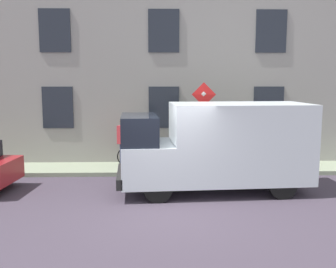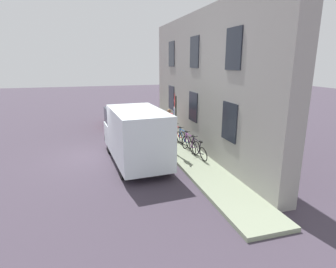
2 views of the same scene
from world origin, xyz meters
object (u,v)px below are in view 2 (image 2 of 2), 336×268
object	(u,v)px
bicycle_black	(198,150)
bicycle_red	(178,135)
parked_hatchback	(119,115)
bicycle_purple	(190,144)
delivery_van	(135,134)
pedestrian	(169,123)
bicycle_blue	(184,139)
sign_post_stacked	(175,115)

from	to	relation	value
bicycle_black	bicycle_red	bearing A→B (deg)	-5.72
parked_hatchback	bicycle_red	xyz separation A→B (m)	(2.64, -5.45, -0.22)
parked_hatchback	bicycle_purple	bearing A→B (deg)	-155.79
parked_hatchback	bicycle_red	size ratio (longest dim) A/B	2.41
delivery_van	bicycle_red	size ratio (longest dim) A/B	3.18
bicycle_purple	pedestrian	bearing A→B (deg)	-0.45
bicycle_blue	parked_hatchback	bearing A→B (deg)	14.17
bicycle_black	bicycle_blue	distance (m)	1.90
bicycle_purple	bicycle_blue	bearing A→B (deg)	-8.53
sign_post_stacked	parked_hatchback	world-z (taller)	sign_post_stacked
sign_post_stacked	bicycle_red	bearing A→B (deg)	67.46
delivery_van	bicycle_black	world-z (taller)	delivery_van
parked_hatchback	bicycle_red	world-z (taller)	parked_hatchback
bicycle_black	pedestrian	bearing A→B (deg)	0.15
sign_post_stacked	bicycle_blue	size ratio (longest dim) A/B	1.64
sign_post_stacked	bicycle_blue	distance (m)	2.10
parked_hatchback	bicycle_blue	size ratio (longest dim) A/B	2.41
bicycle_red	bicycle_purple	bearing A→B (deg)	173.62
sign_post_stacked	bicycle_blue	world-z (taller)	sign_post_stacked
sign_post_stacked	bicycle_black	bearing A→B (deg)	-40.28
bicycle_blue	pedestrian	bearing A→B (deg)	4.66
delivery_van	bicycle_purple	world-z (taller)	delivery_van
delivery_van	pedestrian	bearing A→B (deg)	-43.85
delivery_van	bicycle_blue	size ratio (longest dim) A/B	3.19
bicycle_black	bicycle_blue	world-z (taller)	same
delivery_van	parked_hatchback	world-z (taller)	delivery_van
bicycle_blue	pedestrian	size ratio (longest dim) A/B	0.99
delivery_van	pedestrian	world-z (taller)	delivery_van
pedestrian	delivery_van	bearing A→B (deg)	166.95
delivery_van	bicycle_red	xyz separation A→B (m)	(2.78, 2.30, -0.82)
bicycle_purple	pedestrian	size ratio (longest dim) A/B	0.99
delivery_van	pedestrian	distance (m)	3.78
sign_post_stacked	bicycle_black	xyz separation A→B (m)	(0.87, -0.74, -1.52)
bicycle_black	pedestrian	xyz separation A→B (m)	(-0.35, 3.43, 0.56)
parked_hatchback	bicycle_black	xyz separation A→B (m)	(2.64, -8.29, -0.22)
bicycle_black	bicycle_red	xyz separation A→B (m)	(-0.00, 2.85, 0.00)
sign_post_stacked	parked_hatchback	xyz separation A→B (m)	(-1.77, 7.55, -1.30)
bicycle_black	bicycle_purple	bearing A→B (deg)	-5.70
sign_post_stacked	pedestrian	xyz separation A→B (m)	(0.52, 2.69, -0.96)
parked_hatchback	bicycle_blue	distance (m)	6.92
delivery_van	parked_hatchback	bearing A→B (deg)	-4.83
sign_post_stacked	delivery_van	size ratio (longest dim) A/B	0.52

